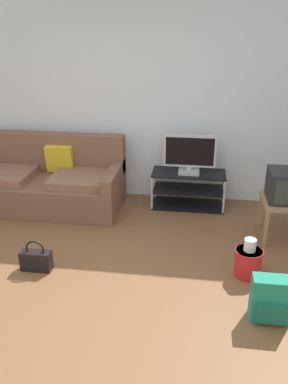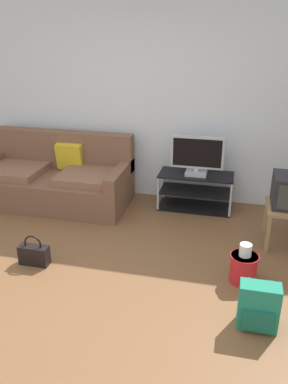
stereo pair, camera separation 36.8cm
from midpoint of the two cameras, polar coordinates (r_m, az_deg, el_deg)
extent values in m
cube|color=brown|center=(3.72, -4.92, -14.80)|extent=(9.00, 9.80, 0.02)
cube|color=silver|center=(5.40, 2.79, 13.14)|extent=(9.00, 0.10, 2.70)
cube|color=brown|center=(5.49, -10.87, 0.34)|extent=(2.01, 0.95, 0.39)
cube|color=brown|center=(5.66, -9.71, 6.01)|extent=(2.01, 0.20, 0.52)
cube|color=brown|center=(5.08, -1.39, 2.42)|extent=(0.14, 0.95, 0.18)
cube|color=brown|center=(5.60, -16.51, 2.93)|extent=(0.81, 0.66, 0.10)
cube|color=brown|center=(5.15, -5.69, 2.08)|extent=(0.81, 0.66, 0.10)
cube|color=gold|center=(5.52, -8.69, 4.99)|extent=(0.36, 0.17, 0.37)
cube|color=black|center=(5.22, 9.49, 2.41)|extent=(0.95, 0.44, 0.02)
cube|color=black|center=(5.30, 9.33, 0.10)|extent=(0.92, 0.42, 0.02)
cube|color=black|center=(5.39, 9.18, -2.13)|extent=(0.95, 0.44, 0.02)
cylinder|color=#B7B7BC|center=(5.16, 4.04, -0.29)|extent=(0.03, 0.03, 0.47)
cylinder|color=#B7B7BC|center=(5.11, 14.31, -1.22)|extent=(0.03, 0.03, 0.47)
cylinder|color=#B7B7BC|center=(5.53, 4.74, 1.33)|extent=(0.03, 0.03, 0.47)
cylinder|color=#B7B7BC|center=(5.49, 14.31, 0.47)|extent=(0.03, 0.03, 0.47)
cube|color=#B2B2B7|center=(5.19, 9.50, 2.69)|extent=(0.27, 0.22, 0.05)
cube|color=#B2B2B7|center=(5.17, 9.53, 3.15)|extent=(0.05, 0.04, 0.04)
cube|color=#B2B2B7|center=(5.10, 9.69, 5.57)|extent=(0.67, 0.04, 0.42)
cube|color=black|center=(5.08, 9.67, 5.49)|extent=(0.61, 0.01, 0.36)
cube|color=#9E7A4C|center=(4.48, 19.56, -5.79)|extent=(0.04, 0.04, 0.43)
cube|color=#9E7A4C|center=(4.91, 19.09, -3.16)|extent=(0.04, 0.04, 0.43)
cube|color=#238466|center=(3.46, 19.12, -15.25)|extent=(0.32, 0.16, 0.40)
cube|color=#1A634C|center=(3.43, 19.09, -17.16)|extent=(0.24, 0.04, 0.17)
cylinder|color=#1A634C|center=(3.52, 17.56, -13.91)|extent=(0.04, 0.04, 0.32)
cylinder|color=#1A634C|center=(3.54, 20.50, -14.08)|extent=(0.04, 0.04, 0.32)
cube|color=black|center=(4.19, -12.99, -8.84)|extent=(0.30, 0.12, 0.20)
torus|color=black|center=(4.12, -13.15, -7.28)|extent=(0.19, 0.02, 0.19)
cylinder|color=red|center=(3.98, 16.66, -10.47)|extent=(0.25, 0.25, 0.28)
cylinder|color=red|center=(3.91, 16.88, -8.88)|extent=(0.27, 0.27, 0.02)
cylinder|color=white|center=(3.88, 16.98, -8.13)|extent=(0.11, 0.11, 0.14)
camera|label=1|loc=(0.18, -87.51, 1.05)|focal=37.32mm
camera|label=2|loc=(0.18, 92.49, -1.05)|focal=37.32mm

